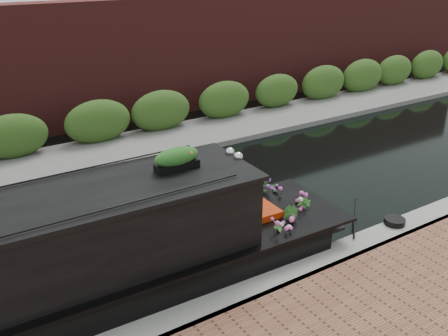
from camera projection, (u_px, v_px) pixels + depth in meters
ground at (180, 213)px, 11.08m from camera, size 80.00×80.00×0.00m
near_bank_coping at (270, 291)px, 8.53m from camera, size 40.00×0.60×0.50m
far_bank_path at (111, 155)px, 14.33m from camera, size 40.00×2.40×0.34m
far_hedge at (100, 145)px, 15.03m from camera, size 40.00×1.10×2.80m
far_brick_wall at (78, 127)px, 16.65m from camera, size 40.00×1.00×8.00m
narrowboat at (15, 288)px, 7.34m from camera, size 11.30×2.33×2.64m
rope_fender at (321, 217)px, 10.63m from camera, size 0.31×0.36×0.31m
coiled_mooring_rope at (395, 221)px, 10.14m from camera, size 0.43×0.43×0.12m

